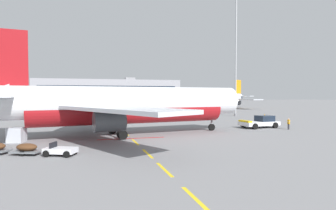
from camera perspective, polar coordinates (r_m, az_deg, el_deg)
ground at (r=58.93m, az=11.60°, el=-3.03°), size 400.00×400.00×0.00m
apron_paint_markings at (r=50.61m, az=-10.02°, el=-3.85°), size 8.00×98.38×0.01m
airliner_foreground at (r=36.89m, az=-7.96°, el=0.10°), size 34.80×34.30×12.20m
pushback_tug at (r=47.67m, az=17.69°, el=-3.20°), size 6.26×3.69×2.08m
airliner_mid_left at (r=109.46m, az=10.31°, el=1.19°), size 29.68×28.00×11.00m
airliner_far_center at (r=84.20m, az=-26.15°, el=0.63°), size 26.14×27.87×10.47m
catering_truck at (r=57.77m, az=-22.82°, el=-1.62°), size 5.50×7.28×3.14m
baggage_train at (r=28.13m, az=-25.96°, el=-7.72°), size 8.45×4.83×1.14m
ground_crew_worker at (r=46.73m, az=22.63°, el=-3.32°), size 0.36×0.62×1.66m
uld_cargo_container at (r=35.77m, az=-27.64°, el=-5.24°), size 1.92×1.89×1.60m
apron_light_mast_far at (r=72.57m, az=13.24°, el=11.83°), size 1.80×1.80×28.73m
terminal_satellite at (r=183.30m, az=-11.51°, el=2.65°), size 86.87×18.28×15.83m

